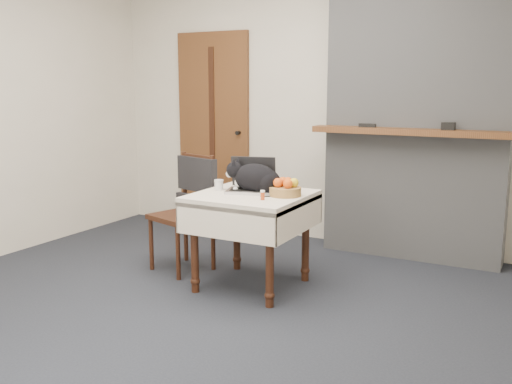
% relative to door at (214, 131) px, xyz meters
% --- Properties ---
extents(ground, '(4.50, 4.50, 0.00)m').
position_rel_door_xyz_m(ground, '(1.20, -1.97, -1.00)').
color(ground, black).
rests_on(ground, ground).
extents(room_shell, '(4.52, 4.01, 2.61)m').
position_rel_door_xyz_m(room_shell, '(1.20, -1.51, 0.76)').
color(room_shell, beige).
rests_on(room_shell, ground).
extents(door, '(0.82, 0.10, 2.00)m').
position_rel_door_xyz_m(door, '(0.00, 0.00, 0.00)').
color(door, brown).
rests_on(door, ground).
extents(chimney, '(1.62, 0.48, 2.60)m').
position_rel_door_xyz_m(chimney, '(2.10, -0.13, 0.30)').
color(chimney, gray).
rests_on(chimney, ground).
extents(side_table, '(0.78, 0.78, 0.70)m').
position_rel_door_xyz_m(side_table, '(1.25, -1.47, -0.41)').
color(side_table, '#321A0D').
rests_on(side_table, ground).
extents(laptop, '(0.40, 0.37, 0.25)m').
position_rel_door_xyz_m(laptop, '(1.20, -1.38, -0.24)').
color(laptop, '#B7B7BC').
rests_on(laptop, side_table).
extents(cat, '(0.51, 0.22, 0.24)m').
position_rel_door_xyz_m(cat, '(1.26, -1.42, -0.20)').
color(cat, black).
rests_on(cat, side_table).
extents(cream_jar, '(0.07, 0.07, 0.08)m').
position_rel_door_xyz_m(cream_jar, '(0.96, -1.45, -0.26)').
color(cream_jar, silver).
rests_on(cream_jar, side_table).
extents(pill_bottle, '(0.03, 0.03, 0.07)m').
position_rel_door_xyz_m(pill_bottle, '(1.43, -1.63, -0.27)').
color(pill_bottle, '#A43914').
rests_on(pill_bottle, side_table).
extents(fruit_basket, '(0.22, 0.22, 0.13)m').
position_rel_door_xyz_m(fruit_basket, '(1.50, -1.43, -0.25)').
color(fruit_basket, '#A68943').
rests_on(fruit_basket, side_table).
extents(desk_clutter, '(0.13, 0.06, 0.01)m').
position_rel_door_xyz_m(desk_clutter, '(1.45, -1.44, -0.30)').
color(desk_clutter, black).
rests_on(desk_clutter, side_table).
extents(chair, '(0.52, 0.51, 0.93)m').
position_rel_door_xyz_m(chair, '(0.60, -1.30, -0.41)').
color(chair, '#321A0D').
rests_on(chair, ground).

